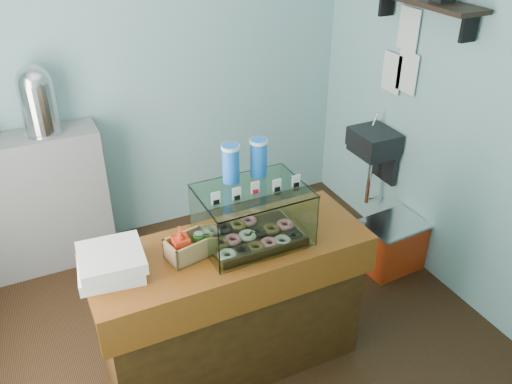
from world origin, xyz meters
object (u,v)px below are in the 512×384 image
display_case (250,212)px  coffee_urn (37,98)px  counter (232,306)px  red_cooler (392,244)px

display_case → coffee_urn: coffee_urn is taller
counter → red_cooler: counter is taller
counter → red_cooler: size_ratio=3.28×
counter → coffee_urn: bearing=115.7°
red_cooler → display_case: bearing=-170.3°
display_case → coffee_urn: (-0.90, 1.55, 0.29)m
counter → coffee_urn: coffee_urn is taller
counter → red_cooler: bearing=13.3°
coffee_urn → red_cooler: (2.27, -1.22, -1.16)m
display_case → counter: bearing=-169.2°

